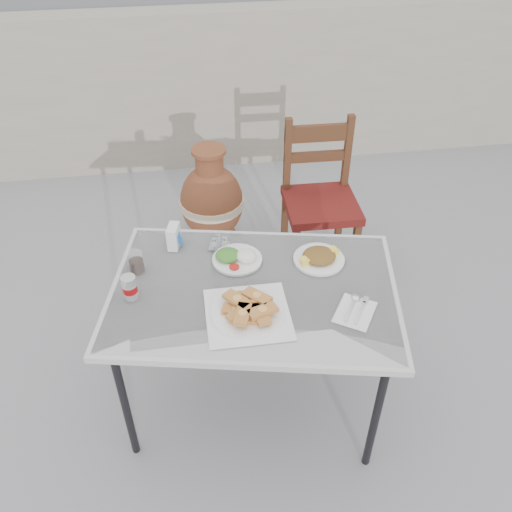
{
  "coord_description": "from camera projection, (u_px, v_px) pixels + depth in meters",
  "views": [
    {
      "loc": [
        -0.18,
        -1.6,
        2.25
      ],
      "look_at": [
        0.08,
        0.1,
        0.86
      ],
      "focal_mm": 38.0,
      "sensor_mm": 36.0,
      "label": 1
    }
  ],
  "objects": [
    {
      "name": "ground",
      "position": [
        243.0,
        405.0,
        2.67
      ],
      "size": [
        80.0,
        80.0,
        0.0
      ],
      "primitive_type": "plane",
      "color": "gray",
      "rests_on": "ground"
    },
    {
      "name": "back_wall",
      "position": [
        199.0,
        91.0,
        4.21
      ],
      "size": [
        6.0,
        0.25,
        1.2
      ],
      "primitive_type": "cube",
      "color": "#9F9484",
      "rests_on": "ground"
    },
    {
      "name": "condiment_caddy",
      "position": [
        219.0,
        244.0,
        2.45
      ],
      "size": [
        0.11,
        0.1,
        0.07
      ],
      "rotation": [
        0.0,
        0.0,
        -0.29
      ],
      "color": "silver",
      "rests_on": "cafe_table"
    },
    {
      "name": "soda_can",
      "position": [
        130.0,
        288.0,
        2.17
      ],
      "size": [
        0.06,
        0.06,
        0.11
      ],
      "color": "silver",
      "rests_on": "cafe_table"
    },
    {
      "name": "pide_plate",
      "position": [
        248.0,
        309.0,
        2.11
      ],
      "size": [
        0.33,
        0.33,
        0.07
      ],
      "rotation": [
        0.0,
        0.0,
        -0.01
      ],
      "color": "white",
      "rests_on": "cafe_table"
    },
    {
      "name": "salad_rice_plate",
      "position": [
        236.0,
        257.0,
        2.38
      ],
      "size": [
        0.22,
        0.22,
        0.06
      ],
      "color": "white",
      "rests_on": "cafe_table"
    },
    {
      "name": "cola_glass",
      "position": [
        136.0,
        263.0,
        2.31
      ],
      "size": [
        0.07,
        0.07,
        0.1
      ],
      "color": "white",
      "rests_on": "cafe_table"
    },
    {
      "name": "napkin_holder",
      "position": [
        174.0,
        236.0,
        2.44
      ],
      "size": [
        0.07,
        0.1,
        0.11
      ],
      "rotation": [
        0.0,
        0.0,
        -0.25
      ],
      "color": "white",
      "rests_on": "cafe_table"
    },
    {
      "name": "chair",
      "position": [
        320.0,
        199.0,
        3.21
      ],
      "size": [
        0.43,
        0.43,
        0.95
      ],
      "rotation": [
        0.0,
        0.0,
        -0.03
      ],
      "color": "#3C1F10",
      "rests_on": "ground"
    },
    {
      "name": "cafe_table",
      "position": [
        254.0,
        297.0,
        2.28
      ],
      "size": [
        1.33,
        1.04,
        0.73
      ],
      "rotation": [
        0.0,
        0.0,
        -0.21
      ],
      "color": "black",
      "rests_on": "ground"
    },
    {
      "name": "terracotta_urn",
      "position": [
        212.0,
        203.0,
        3.47
      ],
      "size": [
        0.41,
        0.41,
        0.72
      ],
      "color": "brown",
      "rests_on": "ground"
    },
    {
      "name": "salad_chopped_plate",
      "position": [
        319.0,
        257.0,
        2.38
      ],
      "size": [
        0.23,
        0.23,
        0.05
      ],
      "color": "white",
      "rests_on": "cafe_table"
    },
    {
      "name": "cutlery_napkin",
      "position": [
        355.0,
        309.0,
        2.15
      ],
      "size": [
        0.21,
        0.23,
        0.01
      ],
      "rotation": [
        0.0,
        0.0,
        -0.58
      ],
      "color": "white",
      "rests_on": "cafe_table"
    }
  ]
}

